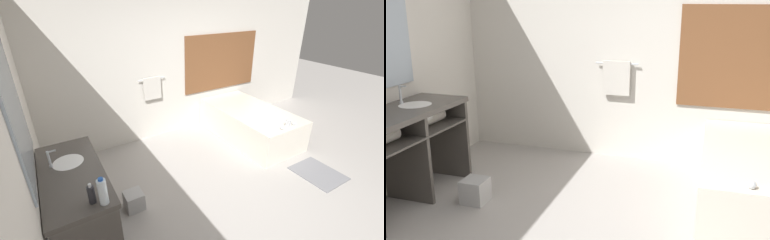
# 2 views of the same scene
# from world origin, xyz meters

# --- Properties ---
(wall_back_with_blinds) EXTENTS (7.40, 0.13, 2.70)m
(wall_back_with_blinds) POSITION_xyz_m (0.04, 2.23, 1.35)
(wall_back_with_blinds) COLOR silver
(wall_back_with_blinds) RESTS_ON ground_plane
(vanity_counter) EXTENTS (0.57, 1.34, 0.90)m
(vanity_counter) POSITION_xyz_m (-1.90, 0.45, 0.65)
(vanity_counter) COLOR #4C4742
(vanity_counter) RESTS_ON ground_plane
(sink_faucet) EXTENTS (0.09, 0.04, 0.18)m
(sink_faucet) POSITION_xyz_m (-2.06, 0.63, 0.99)
(sink_faucet) COLOR silver
(sink_faucet) RESTS_ON vanity_counter
(bathtub) EXTENTS (1.01, 1.89, 0.68)m
(bathtub) POSITION_xyz_m (1.24, 1.24, 0.31)
(bathtub) COLOR silver
(bathtub) RESTS_ON ground_plane
(waste_bin) EXTENTS (0.23, 0.23, 0.23)m
(waste_bin) POSITION_xyz_m (-1.29, 0.59, 0.12)
(waste_bin) COLOR #B2B2B2
(waste_bin) RESTS_ON ground_plane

